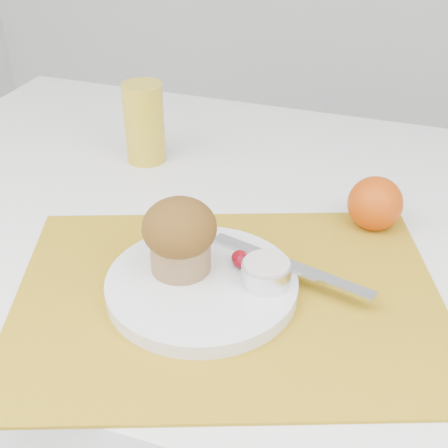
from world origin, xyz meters
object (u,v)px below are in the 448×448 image
(table, at_px, (241,395))
(orange, at_px, (375,204))
(muffin, at_px, (180,235))
(plate, at_px, (202,285))
(juice_glass, at_px, (144,123))

(table, relative_size, orange, 16.13)
(table, relative_size, muffin, 12.93)
(plate, bearing_deg, orange, 51.49)
(juice_glass, bearing_deg, plate, -54.77)
(juice_glass, bearing_deg, orange, -12.57)
(juice_glass, height_order, muffin, juice_glass)
(juice_glass, relative_size, muffin, 1.40)
(juice_glass, xyz_separation_m, muffin, (0.18, -0.29, 0.00))
(table, distance_m, muffin, 0.48)
(orange, height_order, juice_glass, juice_glass)
(orange, distance_m, juice_glass, 0.39)
(juice_glass, bearing_deg, muffin, -57.80)
(orange, xyz_separation_m, muffin, (-0.20, -0.20, 0.03))
(plate, relative_size, muffin, 2.43)
(juice_glass, bearing_deg, table, -28.31)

